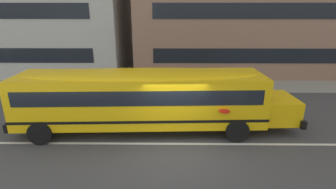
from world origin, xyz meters
The scene contains 4 objects.
ground_plane centered at (0.00, 0.00, 0.00)m, with size 400.00×400.00×0.00m, color #424244.
sidewalk_far centered at (0.00, 8.34, 0.01)m, with size 120.00×3.00×0.01m, color gray.
lane_centreline centered at (0.00, 0.00, 0.00)m, with size 110.00×0.16×0.01m, color silver.
school_bus centered at (-1.26, 1.32, 1.65)m, with size 12.47×3.01×2.77m.
Camera 1 is at (-0.19, -9.34, 5.26)m, focal length 27.45 mm.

